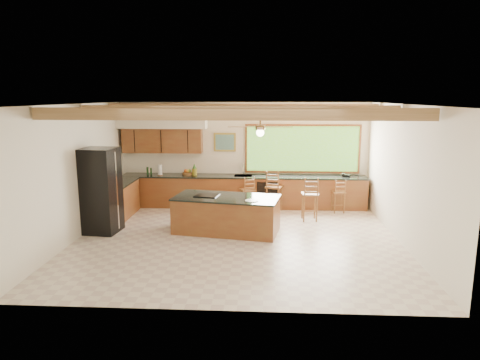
{
  "coord_description": "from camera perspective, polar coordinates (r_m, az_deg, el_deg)",
  "views": [
    {
      "loc": [
        0.58,
        -9.15,
        3.17
      ],
      "look_at": [
        0.03,
        0.8,
        1.21
      ],
      "focal_mm": 32.0,
      "sensor_mm": 36.0,
      "label": 1
    }
  ],
  "objects": [
    {
      "name": "island",
      "position": [
        10.14,
        -1.79,
        -4.57
      ],
      "size": [
        2.6,
        1.55,
        0.87
      ],
      "rotation": [
        0.0,
        0.0,
        -0.17
      ],
      "color": "brown",
      "rests_on": "ground"
    },
    {
      "name": "bar_stool_b",
      "position": [
        11.81,
        4.61,
        -1.03
      ],
      "size": [
        0.53,
        0.53,
        1.16
      ],
      "rotation": [
        0.0,
        0.0,
        -0.32
      ],
      "color": "brown",
      "rests_on": "ground"
    },
    {
      "name": "counter_run",
      "position": [
        12.06,
        -3.56,
        -1.84
      ],
      "size": [
        7.12,
        3.1,
        1.26
      ],
      "color": "brown",
      "rests_on": "ground"
    },
    {
      "name": "bar_stool_c",
      "position": [
        11.07,
        9.33,
        -2.0
      ],
      "size": [
        0.43,
        0.43,
        1.15
      ],
      "rotation": [
        0.0,
        0.0,
        0.04
      ],
      "color": "brown",
      "rests_on": "ground"
    },
    {
      "name": "refrigerator",
      "position": [
        10.51,
        -18.11,
        -1.35
      ],
      "size": [
        0.85,
        0.83,
        2.0
      ],
      "rotation": [
        0.0,
        0.0,
        -0.1
      ],
      "color": "black",
      "rests_on": "ground"
    },
    {
      "name": "ground",
      "position": [
        9.7,
        -0.43,
        -7.94
      ],
      "size": [
        7.2,
        7.2,
        0.0
      ],
      "primitive_type": "plane",
      "color": "beige",
      "rests_on": "ground"
    },
    {
      "name": "bar_stool_a",
      "position": [
        11.84,
        0.96,
        -1.43
      ],
      "size": [
        0.47,
        0.48,
        1.0
      ],
      "rotation": [
        0.0,
        0.0,
        0.42
      ],
      "color": "brown",
      "rests_on": "ground"
    },
    {
      "name": "bar_stool_d",
      "position": [
        12.02,
        13.04,
        -1.7
      ],
      "size": [
        0.38,
        0.38,
        0.94
      ],
      "rotation": [
        0.0,
        0.0,
        0.13
      ],
      "color": "brown",
      "rests_on": "ground"
    },
    {
      "name": "room_shell",
      "position": [
        9.88,
        -1.19,
        5.58
      ],
      "size": [
        7.27,
        6.54,
        3.02
      ],
      "color": "silver",
      "rests_on": "ground"
    }
  ]
}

